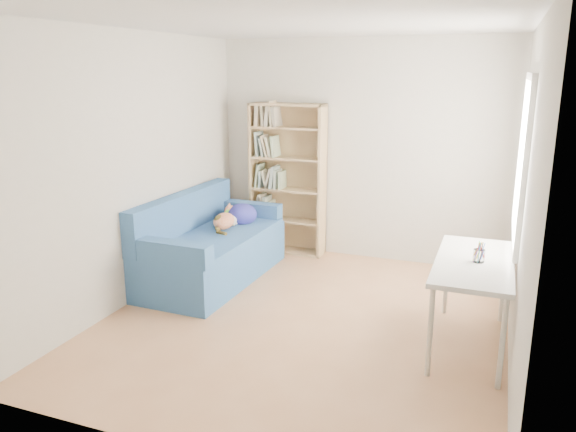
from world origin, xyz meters
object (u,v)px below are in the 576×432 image
object	(u,v)px
desk	(474,268)
sofa	(210,247)
bookshelf	(288,185)
pen_cup	(479,254)

from	to	relation	value
desk	sofa	bearing A→B (deg)	166.96
sofa	bookshelf	bearing A→B (deg)	70.36
pen_cup	sofa	bearing A→B (deg)	166.58
bookshelf	desk	size ratio (longest dim) A/B	1.41
bookshelf	pen_cup	size ratio (longest dim) A/B	10.71
bookshelf	desk	xyz separation A→B (m)	(2.30, -1.81, -0.17)
bookshelf	desk	distance (m)	2.93
bookshelf	pen_cup	distance (m)	2.97
sofa	pen_cup	distance (m)	2.90
desk	pen_cup	world-z (taller)	pen_cup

